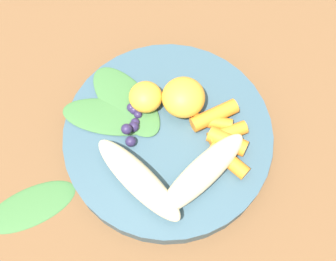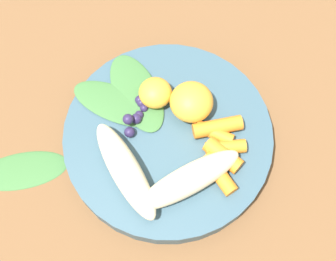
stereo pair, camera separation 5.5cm
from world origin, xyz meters
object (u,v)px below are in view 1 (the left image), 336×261
(banana_peeled_right, at_px, (138,179))
(orange_segment_near, at_px, (146,97))
(kale_leaf_stray, at_px, (30,206))
(bowl, at_px, (168,138))
(banana_peeled_left, at_px, (203,172))

(banana_peeled_right, height_order, orange_segment_near, banana_peeled_right)
(banana_peeled_right, relative_size, kale_leaf_stray, 1.15)
(orange_segment_near, relative_size, kale_leaf_stray, 0.36)
(bowl, distance_m, banana_peeled_right, 0.08)
(bowl, bearing_deg, kale_leaf_stray, -105.95)
(banana_peeled_left, xyz_separation_m, banana_peeled_right, (-0.04, -0.06, 0.00))
(banana_peeled_left, bearing_deg, banana_peeled_right, 142.26)
(banana_peeled_right, relative_size, orange_segment_near, 3.17)
(bowl, bearing_deg, banana_peeled_right, -70.80)
(banana_peeled_left, distance_m, banana_peeled_right, 0.07)
(banana_peeled_right, height_order, kale_leaf_stray, banana_peeled_right)
(banana_peeled_right, bearing_deg, bowl, 107.21)
(banana_peeled_left, xyz_separation_m, kale_leaf_stray, (-0.12, -0.17, -0.04))
(bowl, bearing_deg, banana_peeled_left, -6.93)
(orange_segment_near, distance_m, kale_leaf_stray, 0.19)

